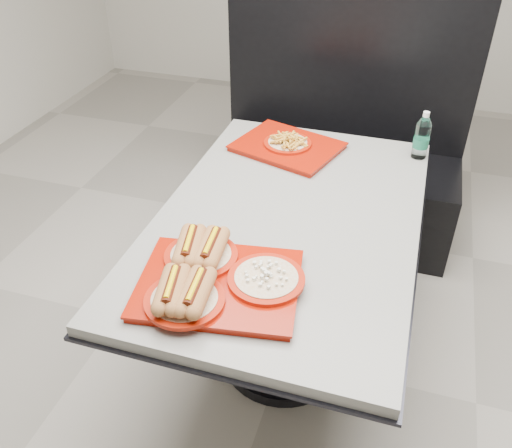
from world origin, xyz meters
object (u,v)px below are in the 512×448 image
(diner_table, at_px, (287,252))
(tray_far, at_px, (288,144))
(tray_near, at_px, (212,277))
(booth_bench, at_px, (336,159))
(water_bottle, at_px, (422,138))

(diner_table, height_order, tray_far, tray_far)
(tray_near, distance_m, tray_far, 0.91)
(booth_bench, distance_m, tray_far, 0.73)
(booth_bench, distance_m, water_bottle, 0.79)
(booth_bench, relative_size, tray_far, 2.73)
(tray_near, xyz_separation_m, tray_far, (-0.01, 0.91, -0.01))
(tray_far, bearing_deg, water_bottle, 10.29)
(tray_near, bearing_deg, tray_far, 90.43)
(booth_bench, xyz_separation_m, tray_far, (-0.13, -0.61, 0.37))
(water_bottle, bearing_deg, diner_table, -125.35)
(tray_far, bearing_deg, booth_bench, 78.05)
(tray_near, relative_size, tray_far, 1.05)
(booth_bench, bearing_deg, diner_table, -90.00)
(booth_bench, height_order, tray_near, booth_bench)
(diner_table, height_order, tray_near, tray_near)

